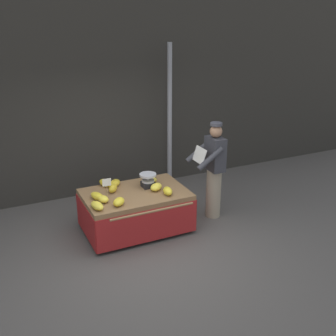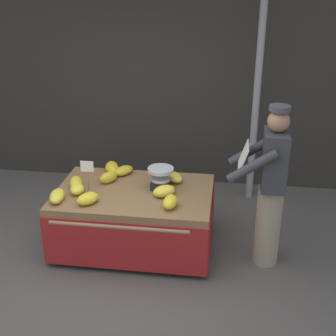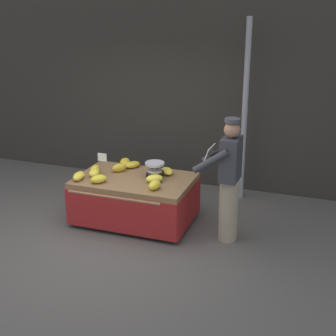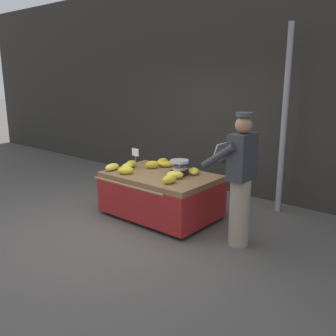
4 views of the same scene
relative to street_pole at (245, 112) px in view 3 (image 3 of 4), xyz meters
The scene contains 17 objects.
ground_plane 3.03m from the street_pole, 122.85° to the right, with size 60.00×60.00×0.00m, color #514C47.
back_wall 1.61m from the street_pole, 160.92° to the left, with size 16.00×0.24×3.92m, color #2D2B26.
street_pole is the anchor object (origin of this frame).
banana_cart 2.14m from the street_pole, 132.64° to the right, with size 1.69×1.30×0.69m.
weighing_scale 1.78m from the street_pole, 128.27° to the right, with size 0.28×0.28×0.23m.
price_sign 2.36m from the street_pole, 140.67° to the right, with size 0.14×0.01×0.34m.
banana_bunch_0 2.77m from the street_pole, 139.42° to the right, with size 0.14×0.29×0.11m, color yellow.
banana_bunch_1 1.60m from the street_pole, 129.59° to the right, with size 0.16×0.27×0.09m, color yellow.
banana_bunch_2 1.90m from the street_pole, 122.87° to the right, with size 0.17×0.25×0.12m, color yellow.
banana_bunch_3 2.16m from the street_pole, 142.45° to the right, with size 0.12×0.23×0.13m, color gold.
banana_bunch_4 2.04m from the street_pole, 149.89° to the right, with size 0.15×0.29×0.11m, color gold.
banana_bunch_5 2.05m from the street_pole, 116.63° to the right, with size 0.14×0.23×0.13m, color yellow.
banana_bunch_6 2.54m from the street_pole, 140.41° to the right, with size 0.15×0.20×0.10m, color yellow.
banana_bunch_7 2.55m from the street_pole, 133.99° to the right, with size 0.15×0.24×0.12m, color yellow.
banana_bunch_8 2.50m from the street_pole, 143.70° to the right, with size 0.14×0.28×0.12m, color yellow.
banana_bunch_9 1.95m from the street_pole, 146.08° to the right, with size 0.16×0.26×0.10m, color gold.
vendor_person 1.63m from the street_pole, 85.78° to the right, with size 0.59×0.52×1.71m.
Camera 3 is at (2.80, -5.17, 3.16)m, focal length 51.41 mm.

